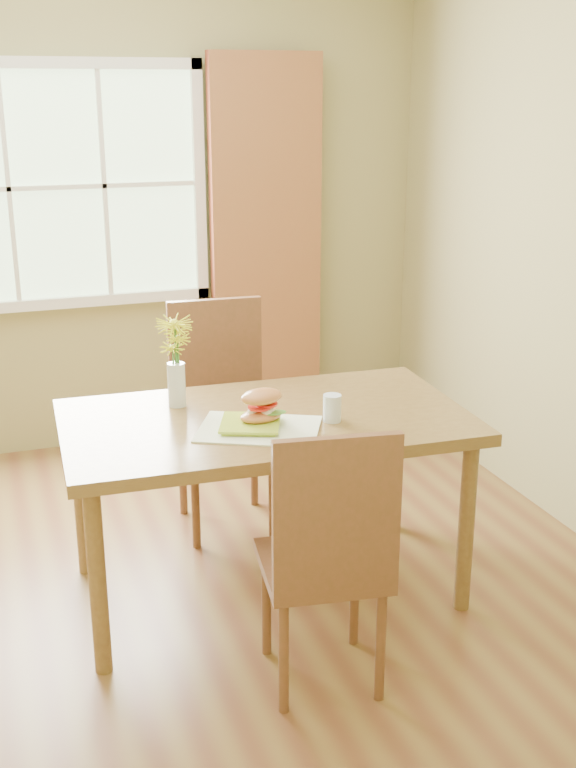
{
  "coord_description": "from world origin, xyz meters",
  "views": [
    {
      "loc": [
        -0.45,
        -3.17,
        2.0
      ],
      "look_at": [
        0.64,
        -0.06,
        0.91
      ],
      "focal_mm": 42.0,
      "sensor_mm": 36.0,
      "label": 1
    }
  ],
  "objects_px": {
    "chair_far": "(221,404)",
    "croissant_sandwich": "(261,406)",
    "water_glass": "(332,409)",
    "chair_near": "(328,551)",
    "dining_table": "(266,435)",
    "flower_vase": "(175,351)"
  },
  "relations": [
    {
      "from": "dining_table",
      "to": "water_glass",
      "type": "bearing_deg",
      "value": -28.86
    },
    {
      "from": "chair_near",
      "to": "water_glass",
      "type": "distance_m",
      "value": 0.68
    },
    {
      "from": "dining_table",
      "to": "croissant_sandwich",
      "type": "bearing_deg",
      "value": -113.67
    },
    {
      "from": "chair_near",
      "to": "croissant_sandwich",
      "type": "distance_m",
      "value": 0.69
    },
    {
      "from": "dining_table",
      "to": "flower_vase",
      "type": "height_order",
      "value": "flower_vase"
    },
    {
      "from": "chair_far",
      "to": "croissant_sandwich",
      "type": "height_order",
      "value": "chair_far"
    },
    {
      "from": "chair_near",
      "to": "chair_far",
      "type": "relative_size",
      "value": 0.93
    },
    {
      "from": "croissant_sandwich",
      "to": "water_glass",
      "type": "distance_m",
      "value": 0.28
    },
    {
      "from": "water_glass",
      "to": "chair_far",
      "type": "bearing_deg",
      "value": 104.54
    },
    {
      "from": "croissant_sandwich",
      "to": "water_glass",
      "type": "xyz_separation_m",
      "value": [
        0.27,
        -0.04,
        -0.03
      ]
    },
    {
      "from": "dining_table",
      "to": "flower_vase",
      "type": "xyz_separation_m",
      "value": [
        -0.3,
        0.24,
        0.31
      ]
    },
    {
      "from": "dining_table",
      "to": "flower_vase",
      "type": "distance_m",
      "value": 0.49
    },
    {
      "from": "croissant_sandwich",
      "to": "chair_far",
      "type": "bearing_deg",
      "value": 74.0
    },
    {
      "from": "chair_near",
      "to": "chair_far",
      "type": "bearing_deg",
      "value": 97.41
    },
    {
      "from": "croissant_sandwich",
      "to": "water_glass",
      "type": "height_order",
      "value": "croissant_sandwich"
    },
    {
      "from": "chair_far",
      "to": "croissant_sandwich",
      "type": "bearing_deg",
      "value": -90.07
    },
    {
      "from": "dining_table",
      "to": "croissant_sandwich",
      "type": "xyz_separation_m",
      "value": [
        -0.05,
        -0.09,
        0.16
      ]
    },
    {
      "from": "chair_near",
      "to": "croissant_sandwich",
      "type": "bearing_deg",
      "value": 101.32
    },
    {
      "from": "chair_near",
      "to": "croissant_sandwich",
      "type": "relative_size",
      "value": 5.11
    },
    {
      "from": "water_glass",
      "to": "flower_vase",
      "type": "bearing_deg",
      "value": 144.59
    },
    {
      "from": "dining_table",
      "to": "chair_far",
      "type": "height_order",
      "value": "chair_far"
    },
    {
      "from": "chair_near",
      "to": "chair_far",
      "type": "height_order",
      "value": "chair_far"
    }
  ]
}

